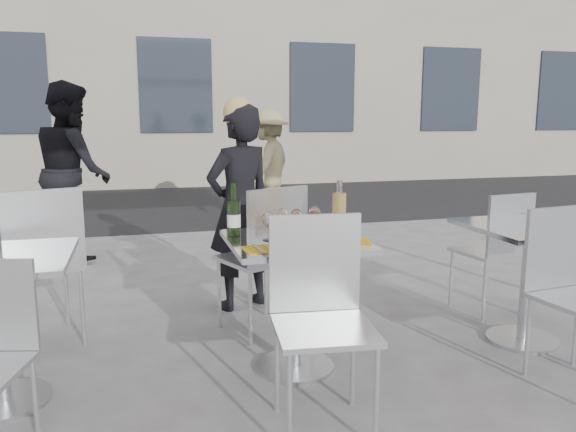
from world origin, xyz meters
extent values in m
plane|color=slate|center=(0.00, 0.00, 0.00)|extent=(80.00, 80.00, 0.00)
cube|color=black|center=(0.00, 6.50, 0.00)|extent=(24.00, 5.00, 0.00)
cylinder|color=#B7BABF|center=(0.00, 0.00, 0.01)|extent=(0.44, 0.44, 0.02)
cylinder|color=#B7BABF|center=(0.00, 0.00, 0.37)|extent=(0.07, 0.07, 0.72)
cube|color=silver|center=(0.00, 0.00, 0.73)|extent=(0.72, 0.72, 0.03)
cylinder|color=#B7BABF|center=(-1.50, 0.00, 0.01)|extent=(0.44, 0.44, 0.02)
cylinder|color=#B7BABF|center=(1.50, 0.00, 0.01)|extent=(0.44, 0.44, 0.02)
cylinder|color=#B7BABF|center=(1.50, 0.00, 0.37)|extent=(0.07, 0.07, 0.72)
cube|color=silver|center=(1.50, 0.00, 0.73)|extent=(0.72, 0.72, 0.03)
cylinder|color=silver|center=(0.03, 0.88, 0.24)|extent=(0.03, 0.03, 0.48)
cylinder|color=silver|center=(-0.32, 0.74, 0.24)|extent=(0.03, 0.03, 0.48)
cylinder|color=silver|center=(0.18, 0.53, 0.24)|extent=(0.03, 0.03, 0.48)
cylinder|color=silver|center=(-0.18, 0.38, 0.24)|extent=(0.03, 0.03, 0.48)
cube|color=silver|center=(-0.07, 0.63, 0.49)|extent=(0.58, 0.58, 0.03)
cube|color=silver|center=(0.01, 0.43, 0.74)|extent=(0.42, 0.19, 0.48)
cylinder|color=silver|center=(-0.25, -0.80, 0.23)|extent=(0.02, 0.02, 0.47)
cylinder|color=silver|center=(0.12, -0.84, 0.23)|extent=(0.02, 0.02, 0.47)
cylinder|color=silver|center=(-0.21, -0.43, 0.23)|extent=(0.02, 0.02, 0.47)
cylinder|color=silver|center=(0.16, -0.47, 0.23)|extent=(0.02, 0.02, 0.47)
cube|color=silver|center=(-0.05, -0.63, 0.48)|extent=(0.48, 0.48, 0.03)
cube|color=silver|center=(-0.02, -0.42, 0.72)|extent=(0.43, 0.07, 0.47)
cylinder|color=silver|center=(-1.31, 1.04, 0.24)|extent=(0.03, 0.03, 0.48)
cylinder|color=silver|center=(-1.67, 0.91, 0.24)|extent=(0.03, 0.03, 0.48)
cylinder|color=silver|center=(-1.18, 0.67, 0.24)|extent=(0.03, 0.03, 0.48)
cylinder|color=silver|center=(-1.54, 0.54, 0.24)|extent=(0.03, 0.03, 0.48)
cube|color=silver|center=(-1.43, 0.79, 0.49)|extent=(0.58, 0.58, 0.03)
cube|color=silver|center=(-1.35, 0.58, 0.75)|extent=(0.43, 0.18, 0.48)
cylinder|color=silver|center=(-1.28, -0.42, 0.20)|extent=(0.02, 0.02, 0.40)
cylinder|color=silver|center=(1.75, 0.77, 0.22)|extent=(0.02, 0.02, 0.43)
cylinder|color=silver|center=(1.41, 0.71, 0.22)|extent=(0.02, 0.02, 0.43)
cylinder|color=silver|center=(1.80, 0.42, 0.22)|extent=(0.02, 0.02, 0.43)
cylinder|color=silver|center=(1.46, 0.37, 0.22)|extent=(0.02, 0.02, 0.43)
cube|color=silver|center=(1.61, 0.57, 0.44)|extent=(0.46, 0.46, 0.02)
cube|color=silver|center=(1.64, 0.37, 0.67)|extent=(0.40, 0.08, 0.43)
cylinder|color=silver|center=(1.19, -0.42, 0.23)|extent=(0.02, 0.02, 0.45)
cylinder|color=silver|center=(1.55, -0.37, 0.23)|extent=(0.02, 0.02, 0.45)
cube|color=silver|center=(1.37, -0.37, 0.70)|extent=(0.42, 0.08, 0.45)
imported|color=black|center=(-0.10, 1.13, 0.75)|extent=(0.64, 0.55, 1.49)
imported|color=black|center=(-1.43, 3.06, 0.87)|extent=(0.87, 1.00, 1.75)
imported|color=#938C5F|center=(0.87, 4.35, 0.76)|extent=(1.02, 1.13, 1.52)
cylinder|color=#D8AA54|center=(0.02, -0.20, 0.76)|extent=(0.35, 0.35, 0.02)
cylinder|color=#C7B681|center=(0.02, -0.19, 0.77)|extent=(0.31, 0.31, 0.00)
cylinder|color=white|center=(0.12, 0.21, 0.76)|extent=(0.33, 0.33, 0.01)
cylinder|color=#D8AA54|center=(0.12, 0.22, 0.77)|extent=(0.29, 0.29, 0.02)
cylinder|color=#C7B681|center=(0.12, 0.21, 0.78)|extent=(0.25, 0.25, 0.00)
cylinder|color=white|center=(0.06, 0.03, 0.76)|extent=(0.22, 0.22, 0.01)
ellipsoid|color=#1B6C1C|center=(0.06, 0.03, 0.80)|extent=(0.15, 0.15, 0.08)
sphere|color=#B21914|center=(0.10, 0.05, 0.81)|extent=(0.03, 0.03, 0.03)
cylinder|color=#2C4E1D|center=(-0.31, 0.15, 0.85)|extent=(0.07, 0.07, 0.20)
cone|color=#2C4E1D|center=(-0.31, 0.15, 0.95)|extent=(0.07, 0.07, 0.03)
cylinder|color=#2C4E1D|center=(-0.31, 0.15, 0.99)|extent=(0.03, 0.03, 0.10)
cylinder|color=silver|center=(-0.31, 0.15, 0.84)|extent=(0.07, 0.08, 0.07)
cylinder|color=#DFC05F|center=(0.31, 0.16, 0.86)|extent=(0.08, 0.08, 0.22)
cylinder|color=white|center=(0.31, 0.16, 1.00)|extent=(0.03, 0.03, 0.08)
cylinder|color=white|center=(0.17, 0.04, 0.80)|extent=(0.06, 0.06, 0.09)
cylinder|color=silver|center=(0.17, 0.04, 0.85)|extent=(0.06, 0.06, 0.02)
cylinder|color=white|center=(-0.15, 0.00, 0.75)|extent=(0.06, 0.06, 0.00)
cylinder|color=white|center=(-0.15, 0.00, 0.80)|extent=(0.01, 0.01, 0.09)
ellipsoid|color=white|center=(-0.15, 0.00, 0.86)|extent=(0.07, 0.07, 0.08)
ellipsoid|color=#C9C58D|center=(-0.15, 0.00, 0.85)|extent=(0.05, 0.05, 0.05)
cylinder|color=white|center=(-0.05, 0.09, 0.75)|extent=(0.06, 0.06, 0.00)
cylinder|color=white|center=(-0.05, 0.09, 0.80)|extent=(0.01, 0.01, 0.09)
ellipsoid|color=white|center=(-0.05, 0.09, 0.86)|extent=(0.07, 0.07, 0.08)
ellipsoid|color=#C9C58D|center=(-0.05, 0.09, 0.85)|extent=(0.05, 0.05, 0.05)
cylinder|color=white|center=(0.02, 0.05, 0.75)|extent=(0.06, 0.06, 0.00)
cylinder|color=white|center=(0.02, 0.05, 0.80)|extent=(0.01, 0.01, 0.09)
ellipsoid|color=white|center=(0.02, 0.05, 0.86)|extent=(0.07, 0.07, 0.08)
ellipsoid|color=#460A0F|center=(0.02, 0.05, 0.85)|extent=(0.05, 0.05, 0.05)
cylinder|color=white|center=(0.15, 0.11, 0.75)|extent=(0.06, 0.06, 0.00)
cylinder|color=white|center=(0.15, 0.11, 0.80)|extent=(0.01, 0.01, 0.09)
ellipsoid|color=white|center=(0.15, 0.11, 0.86)|extent=(0.07, 0.07, 0.08)
ellipsoid|color=#460A0F|center=(0.15, 0.11, 0.85)|extent=(0.05, 0.05, 0.05)
cube|color=yellow|center=(-0.23, -0.20, 0.75)|extent=(0.19, 0.19, 0.00)
cube|color=#B7BABF|center=(-0.25, -0.20, 0.76)|extent=(0.03, 0.20, 0.00)
cube|color=#B7BABF|center=(-0.20, -0.20, 0.76)|extent=(0.02, 0.18, 0.00)
cube|color=yellow|center=(0.27, -0.16, 0.75)|extent=(0.22, 0.22, 0.00)
cube|color=#B7BABF|center=(0.25, -0.16, 0.76)|extent=(0.07, 0.20, 0.00)
cube|color=#B7BABF|center=(0.30, -0.16, 0.76)|extent=(0.06, 0.18, 0.00)
camera|label=1|loc=(-0.82, -2.86, 1.40)|focal=35.00mm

